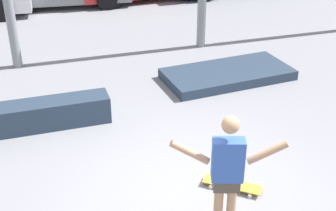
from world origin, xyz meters
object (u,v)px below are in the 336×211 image
at_px(skateboard, 232,185).
at_px(manual_pad, 228,74).
at_px(grind_box, 22,117).
at_px(skateboarder, 227,169).

bearing_deg(skateboard, manual_pad, 105.85).
bearing_deg(grind_box, skateboarder, -54.55).
bearing_deg(skateboarder, skateboard, 75.91).
height_order(skateboarder, grind_box, skateboarder).
relative_size(skateboarder, grind_box, 0.54).
xyz_separation_m(skateboard, manual_pad, (1.40, 3.35, 0.03)).
relative_size(skateboarder, manual_pad, 0.60).
relative_size(skateboard, grind_box, 0.26).
height_order(skateboarder, manual_pad, skateboarder).
xyz_separation_m(skateboarder, grind_box, (-2.23, 3.13, -0.63)).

